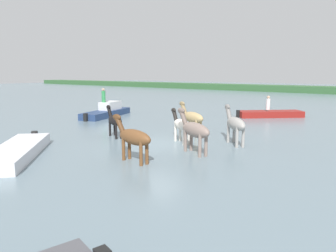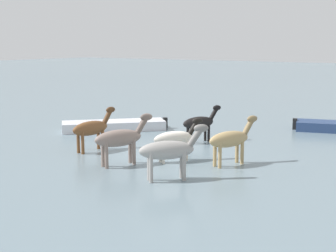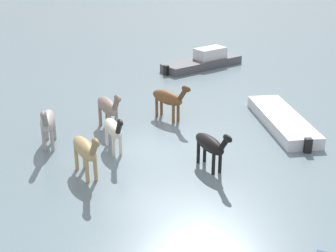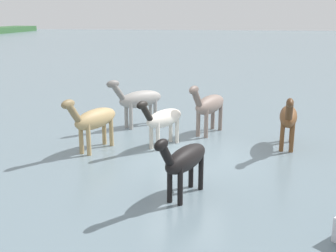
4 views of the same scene
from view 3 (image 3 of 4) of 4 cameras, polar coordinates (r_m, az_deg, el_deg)
name	(u,v)px [view 3 (image 3 of 4)]	position (r m, az deg, el deg)	size (l,w,h in m)	color
ground_plane	(143,149)	(19.83, -3.00, -2.72)	(202.00, 202.00, 0.00)	slate
horse_lead	(113,129)	(19.36, -6.51, -0.34)	(2.13, 1.44, 1.76)	silver
horse_rear_stallion	(211,145)	(17.86, 5.10, -2.25)	(2.23, 1.24, 1.78)	black
horse_dark_mare	(85,149)	(17.48, -9.80, -2.76)	(2.42, 1.31, 1.92)	tan
horse_chestnut_trailing	(48,121)	(20.25, -14.15, 0.52)	(2.16, 2.02, 1.99)	#9E9993
horse_dun_straggler	(108,107)	(21.44, -7.12, 2.30)	(2.52, 1.42, 2.01)	gray
horse_gray_outer	(169,98)	(22.55, 0.07, 3.33)	(2.49, 0.82, 1.92)	brown
boat_launch_far	(204,62)	(31.91, 4.26, 7.56)	(2.95, 5.99, 1.37)	#4C4C51
boat_tender_starboard	(282,122)	(22.68, 13.43, 0.47)	(5.22, 5.08, 0.77)	silver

